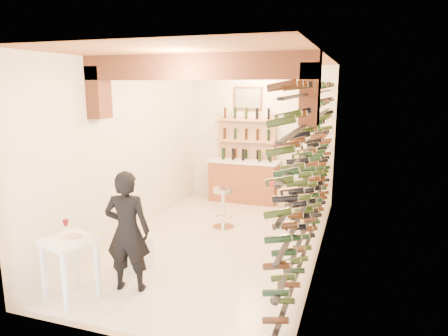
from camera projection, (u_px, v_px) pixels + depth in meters
name	position (u px, v px, depth m)	size (l,w,h in m)	color
ground	(219.00, 242.00, 7.26)	(6.00, 6.00, 0.00)	beige
room_shell	(213.00, 117.00, 6.56)	(3.52, 6.02, 3.21)	silver
wine_rack	(308.00, 163.00, 6.47)	(0.32, 5.70, 2.56)	black
back_counter	(243.00, 180.00, 9.70)	(1.70, 0.62, 1.29)	#9B542F
back_shelving	(246.00, 152.00, 9.80)	(1.40, 0.31, 2.73)	tan
tasting_table	(69.00, 249.00, 5.20)	(0.73, 0.73, 1.02)	white
white_stool	(136.00, 254.00, 6.17)	(0.39, 0.39, 0.49)	white
person	(127.00, 231.00, 5.44)	(0.61, 0.40, 1.67)	black
chrome_barstool	(223.00, 205.00, 7.87)	(0.42, 0.42, 0.81)	silver
crate_lower	(292.00, 210.00, 8.65)	(0.47, 0.33, 0.28)	tan
crate_upper	(292.00, 197.00, 8.59)	(0.53, 0.37, 0.31)	tan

